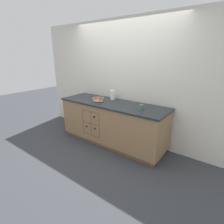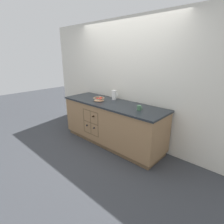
% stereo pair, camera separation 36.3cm
% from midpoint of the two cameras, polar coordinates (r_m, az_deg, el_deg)
% --- Properties ---
extents(ground_plane, '(14.00, 14.00, 0.00)m').
position_cam_midpoint_polar(ground_plane, '(3.91, -2.70, -9.90)').
color(ground_plane, '#383A3F').
extents(back_wall, '(4.69, 0.06, 2.55)m').
position_cam_midpoint_polar(back_wall, '(3.82, 1.04, 9.72)').
color(back_wall, silver).
rests_on(back_wall, ground_plane).
extents(kitchen_island, '(2.33, 0.76, 0.90)m').
position_cam_midpoint_polar(kitchen_island, '(3.71, -2.84, -3.67)').
color(kitchen_island, brown).
rests_on(kitchen_island, ground_plane).
extents(fruit_bowl, '(0.24, 0.24, 0.08)m').
position_cam_midpoint_polar(fruit_bowl, '(3.70, -7.30, 4.13)').
color(fruit_bowl, tan).
rests_on(fruit_bowl, kitchen_island).
extents(white_pitcher, '(0.16, 0.10, 0.20)m').
position_cam_midpoint_polar(white_pitcher, '(3.81, -2.49, 5.64)').
color(white_pitcher, white).
rests_on(white_pitcher, kitchen_island).
extents(ceramic_mug, '(0.11, 0.07, 0.09)m').
position_cam_midpoint_polar(ceramic_mug, '(3.15, 6.39, 1.60)').
color(ceramic_mug, '#4C7A56').
rests_on(ceramic_mug, kitchen_island).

